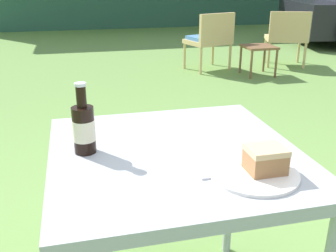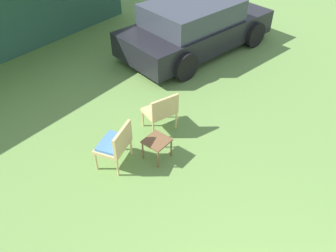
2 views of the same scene
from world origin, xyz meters
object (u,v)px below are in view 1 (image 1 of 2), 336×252
wicker_chair_cushioned (210,38)px  garden_side_table (259,50)px  cola_bottle_near (84,128)px  patio_table (175,171)px  cake_on_plate (260,166)px  wicker_chair_plain (287,35)px

wicker_chair_cushioned → garden_side_table: wicker_chair_cushioned is taller
garden_side_table → cola_bottle_near: size_ratio=1.74×
garden_side_table → wicker_chair_cushioned: bearing=140.3°
cola_bottle_near → wicker_chair_cushioned: bearing=65.4°
wicker_chair_cushioned → cola_bottle_near: bearing=47.6°
garden_side_table → patio_table: bearing=-119.8°
patio_table → cake_on_plate: size_ratio=3.13×
wicker_chair_plain → cake_on_plate: (-2.57, -4.35, 0.32)m
garden_side_table → patio_table: 4.28m
patio_table → wicker_chair_cushioned: bearing=69.1°
wicker_chair_cushioned → wicker_chair_plain: size_ratio=1.00×
cola_bottle_near → cake_on_plate: bearing=-29.7°
wicker_chair_cushioned → garden_side_table: 0.71m
patio_table → wicker_chair_plain: bearing=56.2°
wicker_chair_cushioned → cake_on_plate: (-1.39, -4.37, 0.32)m
wicker_chair_cushioned → cola_bottle_near: (-1.87, -4.09, 0.38)m
wicker_chair_plain → patio_table: (-2.77, -4.13, 0.21)m
wicker_chair_plain → cola_bottle_near: size_ratio=3.45×
wicker_chair_cushioned → patio_table: size_ratio=0.99×
wicker_chair_plain → garden_side_table: 0.78m
wicker_chair_plain → patio_table: bearing=75.1°
patio_table → cola_bottle_near: cola_bottle_near is taller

